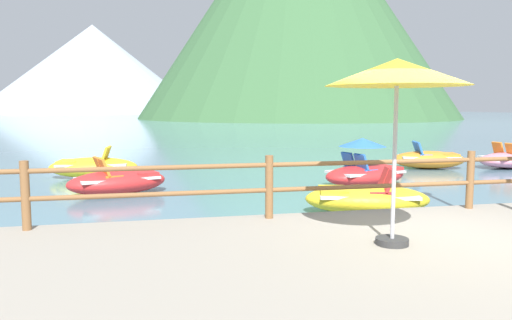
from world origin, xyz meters
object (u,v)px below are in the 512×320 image
at_px(pedal_boat_5, 365,170).
at_px(pedal_boat_0, 93,167).
at_px(beach_umbrella, 397,75).
at_px(pedal_boat_2, 118,181).
at_px(pedal_boat_6, 366,198).
at_px(pedal_boat_3, 429,159).

bearing_deg(pedal_boat_5, pedal_boat_0, 156.29).
height_order(beach_umbrella, pedal_boat_0, beach_umbrella).
bearing_deg(pedal_boat_0, pedal_boat_2, -74.10).
relative_size(pedal_boat_0, pedal_boat_6, 1.00).
height_order(pedal_boat_0, pedal_boat_5, pedal_boat_5).
height_order(pedal_boat_2, pedal_boat_5, pedal_boat_5).
xyz_separation_m(pedal_boat_3, pedal_boat_5, (-3.63, -2.95, 0.11)).
height_order(beach_umbrella, pedal_boat_3, beach_umbrella).
xyz_separation_m(pedal_boat_5, pedal_boat_6, (-1.40, -3.14, -0.12)).
distance_m(pedal_boat_2, pedal_boat_3, 10.26).
xyz_separation_m(beach_umbrella, pedal_boat_0, (-4.45, 9.65, -2.14)).
distance_m(pedal_boat_0, pedal_boat_2, 3.13).
height_order(beach_umbrella, pedal_boat_6, beach_umbrella).
bearing_deg(beach_umbrella, pedal_boat_2, 118.40).
xyz_separation_m(pedal_boat_0, pedal_boat_2, (0.86, -3.01, -0.01)).
height_order(pedal_boat_2, pedal_boat_6, pedal_boat_2).
xyz_separation_m(beach_umbrella, pedal_boat_2, (-3.59, 6.64, -2.14)).
relative_size(beach_umbrella, pedal_boat_6, 0.86).
xyz_separation_m(pedal_boat_3, pedal_boat_6, (-5.03, -6.08, -0.01)).
relative_size(pedal_boat_5, pedal_boat_6, 1.01).
relative_size(pedal_boat_2, pedal_boat_6, 0.99).
relative_size(pedal_boat_0, pedal_boat_2, 1.01).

